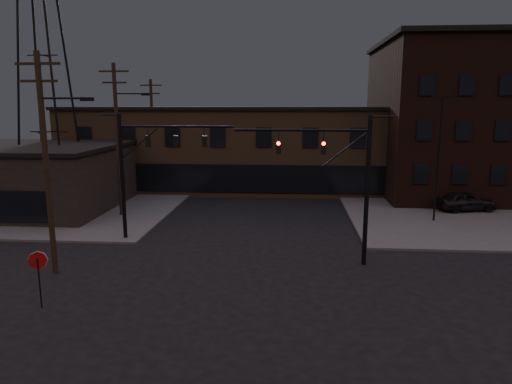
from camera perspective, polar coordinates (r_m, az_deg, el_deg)
ground at (r=21.30m, az=-2.76°, el=-12.66°), size 140.00×140.00×0.00m
sidewalk_ne at (r=46.50m, az=29.14°, el=-0.98°), size 30.00×30.00×0.15m
sidewalk_nw at (r=48.82m, az=-25.77°, el=-0.18°), size 30.00×30.00×0.15m
building_row at (r=47.65m, az=1.42°, el=5.43°), size 40.00×12.00×8.00m
building_right at (r=49.40m, az=27.97°, el=7.86°), size 22.00×16.00×14.00m
building_left at (r=42.35m, az=-27.73°, el=1.46°), size 16.00×12.00×5.00m
traffic_signal_near at (r=24.30m, az=11.13°, el=2.22°), size 7.12×0.24×8.00m
traffic_signal_far at (r=29.09m, az=-14.11°, el=3.65°), size 7.12×0.24×8.00m
stop_sign at (r=21.37m, az=-25.58°, el=-8.36°), size 0.72×0.33×2.48m
utility_pole_near at (r=24.62m, az=-24.66°, el=3.75°), size 3.70×0.28×11.00m
utility_pole_mid at (r=35.87m, az=-16.83°, el=6.60°), size 3.70×0.28×11.50m
utility_pole_far at (r=47.56m, az=-12.80°, el=7.31°), size 2.20×0.28×11.00m
transmission_tower at (r=42.82m, az=-25.14°, el=15.22°), size 7.00×7.00×25.00m
lot_light_a at (r=35.11m, az=21.91°, el=5.20°), size 1.50×0.28×9.14m
lot_light_b at (r=41.87m, az=27.77°, el=5.52°), size 1.50×0.28×9.14m
parked_car_lot_a at (r=40.05m, az=24.73°, el=-1.04°), size 4.90×2.70×1.58m
parked_car_lot_b at (r=43.45m, az=21.86°, el=-0.06°), size 5.30×3.42×1.43m
car_crossing at (r=46.11m, az=-1.46°, el=1.10°), size 1.69×4.31×1.40m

